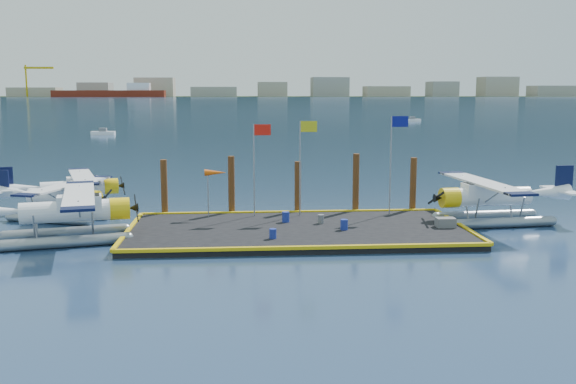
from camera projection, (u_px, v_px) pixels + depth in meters
name	position (u px, v px, depth m)	size (l,w,h in m)	color
ground	(297.00, 234.00, 38.60)	(4000.00, 4000.00, 0.00)	navy
dock	(297.00, 231.00, 38.57)	(20.00, 10.00, 0.40)	black
dock_bumpers	(297.00, 226.00, 38.52)	(20.25, 10.25, 0.18)	gold
far_backdrop	(328.00, 90.00, 1766.18)	(3050.00, 2050.00, 810.00)	black
seaplane_a	(72.00, 214.00, 36.27)	(9.69, 10.51, 3.73)	gray
seaplane_b	(62.00, 200.00, 42.39)	(8.48, 9.02, 3.24)	gray
seaplane_c	(77.00, 190.00, 46.11)	(8.75, 9.36, 3.35)	gray
seaplane_d	(488.00, 199.00, 41.23)	(9.53, 10.51, 3.72)	gray
drum_0	(286.00, 217.00, 40.12)	(0.46, 0.46, 0.65)	navy
drum_1	(344.00, 225.00, 37.88)	(0.44, 0.44, 0.62)	navy
drum_2	(321.00, 219.00, 39.70)	(0.39, 0.39, 0.55)	slate
drum_3	(273.00, 234.00, 35.64)	(0.40, 0.40, 0.56)	navy
crate	(446.00, 222.00, 38.65)	(1.13, 0.75, 0.56)	slate
flagpole_red	(257.00, 155.00, 41.48)	(1.14, 0.08, 6.00)	gray
flagpole_yellow	(303.00, 153.00, 41.69)	(1.14, 0.08, 6.20)	gray
flagpole_blue	(394.00, 150.00, 42.10)	(1.14, 0.08, 6.50)	gray
windsock	(215.00, 174.00, 41.46)	(1.40, 0.44, 3.12)	gray
piling_0	(164.00, 189.00, 42.98)	(0.44, 0.44, 4.00)	#462B14
piling_1	(231.00, 187.00, 43.29)	(0.44, 0.44, 4.20)	#462B14
piling_2	(298.00, 189.00, 43.66)	(0.44, 0.44, 3.80)	#462B14
piling_3	(356.00, 185.00, 43.91)	(0.44, 0.44, 4.30)	#462B14
piling_4	(413.00, 186.00, 44.23)	(0.44, 0.44, 4.00)	#462B14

